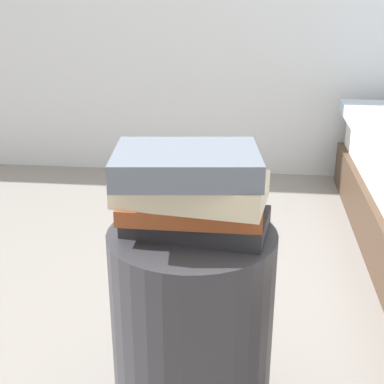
{
  "coord_description": "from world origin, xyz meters",
  "views": [
    {
      "loc": [
        0.11,
        -0.95,
        0.98
      ],
      "look_at": [
        0.0,
        0.0,
        0.62
      ],
      "focal_mm": 49.02,
      "sensor_mm": 36.0,
      "label": 1
    }
  ],
  "objects_px": {
    "book_charcoal": "(197,221)",
    "book_slate": "(186,163)",
    "book_rust": "(194,205)",
    "side_table": "(192,342)",
    "book_cream": "(194,189)"
  },
  "relations": [
    {
      "from": "book_charcoal",
      "to": "book_slate",
      "type": "bearing_deg",
      "value": -122.7
    },
    {
      "from": "book_charcoal",
      "to": "book_rust",
      "type": "xyz_separation_m",
      "value": [
        -0.0,
        -0.0,
        0.04
      ]
    },
    {
      "from": "side_table",
      "to": "book_charcoal",
      "type": "bearing_deg",
      "value": 52.03
    },
    {
      "from": "book_charcoal",
      "to": "book_slate",
      "type": "distance_m",
      "value": 0.13
    },
    {
      "from": "side_table",
      "to": "book_cream",
      "type": "xyz_separation_m",
      "value": [
        0.0,
        -0.01,
        0.36
      ]
    },
    {
      "from": "side_table",
      "to": "book_cream",
      "type": "relative_size",
      "value": 1.88
    },
    {
      "from": "side_table",
      "to": "book_cream",
      "type": "height_order",
      "value": "book_cream"
    },
    {
      "from": "side_table",
      "to": "book_charcoal",
      "type": "height_order",
      "value": "book_charcoal"
    },
    {
      "from": "book_charcoal",
      "to": "side_table",
      "type": "bearing_deg",
      "value": -119.98
    },
    {
      "from": "book_charcoal",
      "to": "book_rust",
      "type": "height_order",
      "value": "book_rust"
    },
    {
      "from": "book_cream",
      "to": "book_charcoal",
      "type": "bearing_deg",
      "value": 87.59
    },
    {
      "from": "book_charcoal",
      "to": "book_cream",
      "type": "distance_m",
      "value": 0.08
    },
    {
      "from": "side_table",
      "to": "book_slate",
      "type": "relative_size",
      "value": 1.96
    },
    {
      "from": "side_table",
      "to": "book_rust",
      "type": "distance_m",
      "value": 0.32
    },
    {
      "from": "book_rust",
      "to": "book_slate",
      "type": "relative_size",
      "value": 1.01
    }
  ]
}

